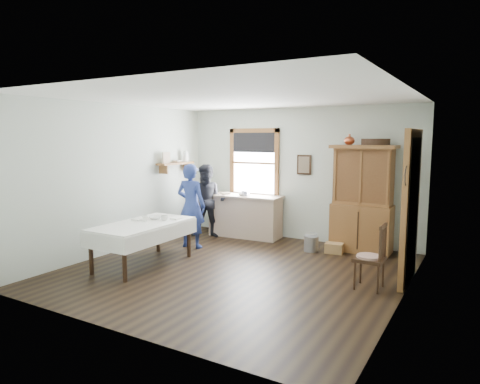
{
  "coord_description": "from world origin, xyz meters",
  "views": [
    {
      "loc": [
        3.37,
        -5.65,
        2.1
      ],
      "look_at": [
        -0.09,
        0.3,
        1.22
      ],
      "focal_mm": 32.0,
      "sensor_mm": 36.0,
      "label": 1
    }
  ],
  "objects_px": {
    "pail": "(311,244)",
    "wicker_basket": "(334,248)",
    "spindle_chair": "(370,256)",
    "woman_blue": "(191,209)",
    "figure_dark": "(208,204)",
    "china_hutch": "(362,199)",
    "dining_table": "(143,244)",
    "work_counter": "(245,216)"
  },
  "relations": [
    {
      "from": "dining_table",
      "to": "wicker_basket",
      "type": "distance_m",
      "value": 3.41
    },
    {
      "from": "wicker_basket",
      "to": "figure_dark",
      "type": "distance_m",
      "value": 2.79
    },
    {
      "from": "dining_table",
      "to": "pail",
      "type": "xyz_separation_m",
      "value": [
        2.1,
        2.21,
        -0.21
      ]
    },
    {
      "from": "spindle_chair",
      "to": "figure_dark",
      "type": "distance_m",
      "value": 3.99
    },
    {
      "from": "woman_blue",
      "to": "figure_dark",
      "type": "bearing_deg",
      "value": -82.62
    },
    {
      "from": "wicker_basket",
      "to": "dining_table",
      "type": "bearing_deg",
      "value": -137.56
    },
    {
      "from": "work_counter",
      "to": "pail",
      "type": "height_order",
      "value": "work_counter"
    },
    {
      "from": "pail",
      "to": "woman_blue",
      "type": "distance_m",
      "value": 2.35
    },
    {
      "from": "china_hutch",
      "to": "pail",
      "type": "bearing_deg",
      "value": -150.09
    },
    {
      "from": "dining_table",
      "to": "figure_dark",
      "type": "relative_size",
      "value": 1.24
    },
    {
      "from": "spindle_chair",
      "to": "woman_blue",
      "type": "bearing_deg",
      "value": 172.23
    },
    {
      "from": "work_counter",
      "to": "wicker_basket",
      "type": "xyz_separation_m",
      "value": [
        2.06,
        -0.35,
        -0.35
      ]
    },
    {
      "from": "china_hutch",
      "to": "dining_table",
      "type": "distance_m",
      "value": 3.98
    },
    {
      "from": "figure_dark",
      "to": "pail",
      "type": "bearing_deg",
      "value": -25.01
    },
    {
      "from": "spindle_chair",
      "to": "woman_blue",
      "type": "xyz_separation_m",
      "value": [
        -3.5,
        0.57,
        0.28
      ]
    },
    {
      "from": "wicker_basket",
      "to": "figure_dark",
      "type": "bearing_deg",
      "value": -178.07
    },
    {
      "from": "work_counter",
      "to": "pail",
      "type": "xyz_separation_m",
      "value": [
        1.65,
        -0.43,
        -0.3
      ]
    },
    {
      "from": "woman_blue",
      "to": "wicker_basket",
      "type": "bearing_deg",
      "value": -164.91
    },
    {
      "from": "spindle_chair",
      "to": "pail",
      "type": "xyz_separation_m",
      "value": [
        -1.4,
        1.46,
        -0.32
      ]
    },
    {
      "from": "dining_table",
      "to": "wicker_basket",
      "type": "relative_size",
      "value": 5.58
    },
    {
      "from": "woman_blue",
      "to": "figure_dark",
      "type": "distance_m",
      "value": 0.9
    },
    {
      "from": "work_counter",
      "to": "figure_dark",
      "type": "distance_m",
      "value": 0.83
    },
    {
      "from": "dining_table",
      "to": "spindle_chair",
      "type": "xyz_separation_m",
      "value": [
        3.5,
        0.75,
        0.11
      ]
    },
    {
      "from": "spindle_chair",
      "to": "figure_dark",
      "type": "relative_size",
      "value": 0.65
    },
    {
      "from": "dining_table",
      "to": "pail",
      "type": "distance_m",
      "value": 3.05
    },
    {
      "from": "china_hutch",
      "to": "woman_blue",
      "type": "relative_size",
      "value": 1.32
    },
    {
      "from": "spindle_chair",
      "to": "wicker_basket",
      "type": "distance_m",
      "value": 1.87
    },
    {
      "from": "wicker_basket",
      "to": "figure_dark",
      "type": "height_order",
      "value": "figure_dark"
    },
    {
      "from": "china_hutch",
      "to": "figure_dark",
      "type": "bearing_deg",
      "value": -171.24
    },
    {
      "from": "dining_table",
      "to": "spindle_chair",
      "type": "relative_size",
      "value": 1.91
    },
    {
      "from": "pail",
      "to": "wicker_basket",
      "type": "distance_m",
      "value": 0.42
    },
    {
      "from": "dining_table",
      "to": "work_counter",
      "type": "bearing_deg",
      "value": 80.34
    },
    {
      "from": "work_counter",
      "to": "spindle_chair",
      "type": "bearing_deg",
      "value": -35.04
    },
    {
      "from": "figure_dark",
      "to": "china_hutch",
      "type": "bearing_deg",
      "value": -16.75
    },
    {
      "from": "work_counter",
      "to": "figure_dark",
      "type": "relative_size",
      "value": 1.09
    },
    {
      "from": "spindle_chair",
      "to": "figure_dark",
      "type": "height_order",
      "value": "figure_dark"
    },
    {
      "from": "pail",
      "to": "china_hutch",
      "type": "bearing_deg",
      "value": 29.59
    },
    {
      "from": "spindle_chair",
      "to": "pail",
      "type": "relative_size",
      "value": 3.24
    },
    {
      "from": "spindle_chair",
      "to": "woman_blue",
      "type": "distance_m",
      "value": 3.56
    },
    {
      "from": "china_hutch",
      "to": "pail",
      "type": "height_order",
      "value": "china_hutch"
    },
    {
      "from": "pail",
      "to": "figure_dark",
      "type": "height_order",
      "value": "figure_dark"
    },
    {
      "from": "china_hutch",
      "to": "figure_dark",
      "type": "relative_size",
      "value": 1.38
    }
  ]
}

